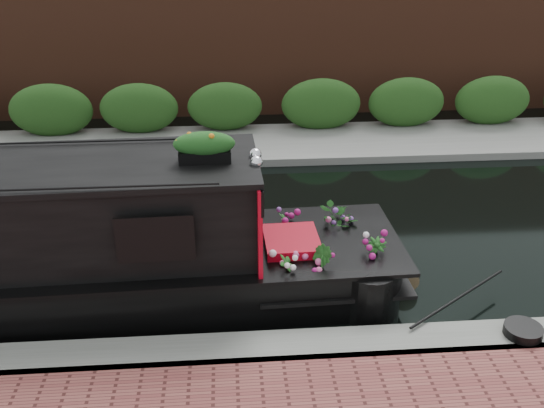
{
  "coord_description": "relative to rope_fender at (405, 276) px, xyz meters",
  "views": [
    {
      "loc": [
        -0.01,
        -9.25,
        5.16
      ],
      "look_at": [
        0.65,
        -0.6,
        0.87
      ],
      "focal_mm": 40.0,
      "sensor_mm": 36.0,
      "label": 1
    }
  ],
  "objects": [
    {
      "name": "far_bank_path",
      "position": [
        -2.56,
        5.97,
        -0.17
      ],
      "size": [
        40.0,
        2.4,
        0.34
      ],
      "primitive_type": "cube",
      "color": "slate",
      "rests_on": "ground"
    },
    {
      "name": "ground",
      "position": [
        -2.56,
        1.77,
        -0.17
      ],
      "size": [
        80.0,
        80.0,
        0.0
      ],
      "primitive_type": "plane",
      "color": "black",
      "rests_on": "ground"
    },
    {
      "name": "far_brick_wall",
      "position": [
        -2.56,
        8.97,
        -0.17
      ],
      "size": [
        40.0,
        1.0,
        8.0
      ],
      "primitive_type": "cube",
      "color": "#542C1C",
      "rests_on": "ground"
    },
    {
      "name": "far_hedge",
      "position": [
        -2.56,
        6.87,
        -0.17
      ],
      "size": [
        40.0,
        1.1,
        2.8
      ],
      "primitive_type": "cube",
      "color": "#214918",
      "rests_on": "ground"
    },
    {
      "name": "rope_fender",
      "position": [
        0.0,
        0.0,
        0.0
      ],
      "size": [
        0.34,
        0.34,
        0.34
      ],
      "primitive_type": "cylinder",
      "rotation": [
        1.57,
        0.0,
        0.0
      ],
      "color": "brown",
      "rests_on": "ground"
    },
    {
      "name": "near_bank_coping",
      "position": [
        -2.56,
        -1.53,
        -0.17
      ],
      "size": [
        40.0,
        0.6,
        0.5
      ],
      "primitive_type": "cube",
      "color": "gray",
      "rests_on": "ground"
    },
    {
      "name": "coiled_mooring_rope",
      "position": [
        1.08,
        -1.56,
        0.14
      ],
      "size": [
        0.49,
        0.49,
        0.12
      ],
      "primitive_type": "cylinder",
      "color": "black",
      "rests_on": "near_bank_coping"
    }
  ]
}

